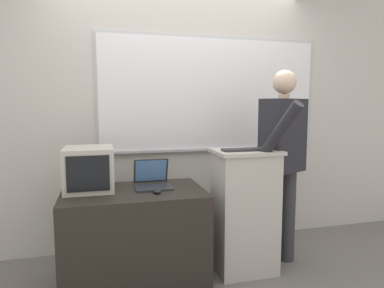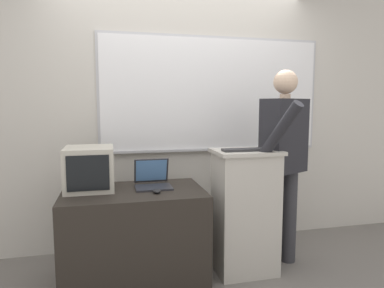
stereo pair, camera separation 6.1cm
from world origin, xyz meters
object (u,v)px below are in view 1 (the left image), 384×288
at_px(wireless_keyboard, 246,150).
at_px(computer_mouse_by_laptop, 157,191).
at_px(lectern_podium, 245,211).
at_px(person_presenter, 283,155).
at_px(side_desk, 135,236).
at_px(crt_monitor, 89,169).
at_px(laptop, 152,179).

bearing_deg(wireless_keyboard, computer_mouse_by_laptop, -178.36).
relative_size(lectern_podium, person_presenter, 0.61).
distance_m(side_desk, person_presenter, 1.42).
relative_size(side_desk, computer_mouse_by_laptop, 10.97).
bearing_deg(computer_mouse_by_laptop, person_presenter, 5.33).
bearing_deg(lectern_podium, side_desk, 176.59).
xyz_separation_m(side_desk, computer_mouse_by_laptop, (0.17, -0.13, 0.39)).
distance_m(side_desk, computer_mouse_by_laptop, 0.44).
relative_size(wireless_keyboard, computer_mouse_by_laptop, 3.83).
height_order(side_desk, crt_monitor, crt_monitor).
height_order(wireless_keyboard, crt_monitor, crt_monitor).
bearing_deg(crt_monitor, laptop, -2.37).
xyz_separation_m(wireless_keyboard, computer_mouse_by_laptop, (-0.73, -0.02, -0.29)).
bearing_deg(person_presenter, laptop, 150.31).
distance_m(person_presenter, computer_mouse_by_laptop, 1.14).
relative_size(person_presenter, wireless_keyboard, 4.45).
xyz_separation_m(person_presenter, computer_mouse_by_laptop, (-1.11, -0.10, -0.22)).
bearing_deg(lectern_podium, person_presenter, 5.05).
xyz_separation_m(laptop, crt_monitor, (-0.49, 0.02, 0.11)).
distance_m(person_presenter, crt_monitor, 1.62).
height_order(person_presenter, laptop, person_presenter).
xyz_separation_m(person_presenter, laptop, (-1.12, 0.12, -0.18)).
distance_m(person_presenter, wireless_keyboard, 0.40).
distance_m(person_presenter, laptop, 1.14).
relative_size(side_desk, laptop, 3.71).
height_order(wireless_keyboard, computer_mouse_by_laptop, wireless_keyboard).
relative_size(lectern_podium, wireless_keyboard, 2.72).
height_order(lectern_podium, laptop, lectern_podium).
height_order(side_desk, person_presenter, person_presenter).
bearing_deg(computer_mouse_by_laptop, crt_monitor, 154.10).
relative_size(laptop, computer_mouse_by_laptop, 2.96).
bearing_deg(side_desk, lectern_podium, -3.41).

